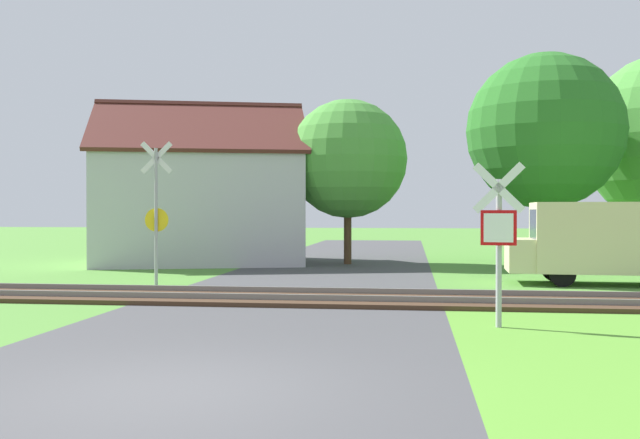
{
  "coord_description": "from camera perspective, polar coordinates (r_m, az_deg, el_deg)",
  "views": [
    {
      "loc": [
        2.64,
        -7.51,
        1.98
      ],
      "look_at": [
        0.5,
        9.17,
        1.8
      ],
      "focal_mm": 40.0,
      "sensor_mm": 36.0,
      "label": 1
    }
  ],
  "objects": [
    {
      "name": "ground_plane",
      "position": [
        8.2,
        -12.01,
        -13.37
      ],
      "size": [
        160.0,
        160.0,
        0.0
      ],
      "primitive_type": "plane",
      "color": "#4C8433"
    },
    {
      "name": "road_asphalt",
      "position": [
        10.07,
        -8.18,
        -10.72
      ],
      "size": [
        6.62,
        80.0,
        0.01
      ],
      "primitive_type": "cube",
      "color": "#424244",
      "rests_on": "ground"
    },
    {
      "name": "rail_track",
      "position": [
        16.02,
        -2.24,
        -6.28
      ],
      "size": [
        60.0,
        2.6,
        0.22
      ],
      "color": "#422D1E",
      "rests_on": "ground"
    },
    {
      "name": "stop_sign_near",
      "position": [
        12.52,
        14.11,
        -1.11
      ],
      "size": [
        0.87,
        0.21,
        2.83
      ],
      "rotation": [
        0.0,
        0.0,
        2.95
      ],
      "color": "#9E9EA5",
      "rests_on": "ground"
    },
    {
      "name": "crossing_sign_far",
      "position": [
        19.7,
        -12.97,
        0.99
      ],
      "size": [
        0.88,
        0.16,
        3.89
      ],
      "rotation": [
        0.0,
        0.0,
        0.09
      ],
      "color": "#9E9EA5",
      "rests_on": "ground"
    },
    {
      "name": "house",
      "position": [
        28.02,
        -9.53,
        1.17
      ],
      "size": [
        9.25,
        8.05,
        6.26
      ],
      "rotation": [
        0.0,
        0.0,
        0.27
      ],
      "color": "#B7B7BC",
      "rests_on": "ground"
    },
    {
      "name": "tree_right",
      "position": [
        27.15,
        17.55,
        6.74
      ],
      "size": [
        5.62,
        5.62,
        7.71
      ],
      "color": "#513823",
      "rests_on": "ground"
    },
    {
      "name": "tree_center",
      "position": [
        27.06,
        2.23,
        4.86
      ],
      "size": [
        4.49,
        4.49,
        6.24
      ],
      "color": "#513823",
      "rests_on": "ground"
    },
    {
      "name": "mail_truck",
      "position": [
        20.81,
        21.94,
        -1.47
      ],
      "size": [
        4.99,
        2.12,
        2.24
      ],
      "rotation": [
        0.0,
        0.0,
        1.52
      ],
      "color": "beige",
      "rests_on": "ground"
    }
  ]
}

